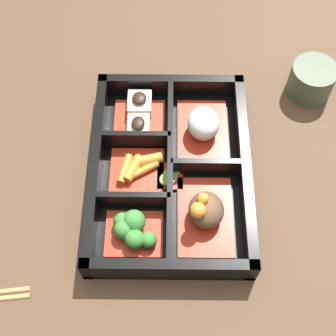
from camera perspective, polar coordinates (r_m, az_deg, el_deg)
name	(u,v)px	position (r m, az deg, el deg)	size (l,w,h in m)	color
ground_plane	(168,176)	(0.70, 0.00, -1.01)	(3.00, 3.00, 0.00)	#4C3523
bento_base	(168,175)	(0.69, 0.00, -0.81)	(0.31, 0.23, 0.01)	black
bento_rim	(167,169)	(0.68, -0.16, -0.09)	(0.31, 0.23, 0.05)	black
bowl_rice	(201,126)	(0.71, 4.06, 5.12)	(0.12, 0.08, 0.05)	#B22D19
bowl_stew	(203,212)	(0.64, 4.30, -5.34)	(0.12, 0.08, 0.06)	#B22D19
bowl_tofu	(137,116)	(0.73, -3.76, 6.36)	(0.09, 0.08, 0.03)	#B22D19
bowl_carrots	(136,170)	(0.68, -3.98, -0.27)	(0.08, 0.08, 0.02)	#B22D19
bowl_greens	(130,230)	(0.64, -4.70, -7.52)	(0.07, 0.08, 0.04)	#B22D19
bowl_pickles	(169,176)	(0.68, 0.07, -1.02)	(0.04, 0.04, 0.01)	#B22D19
tea_cup	(310,79)	(0.80, 16.92, 10.32)	(0.07, 0.07, 0.05)	#424C38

